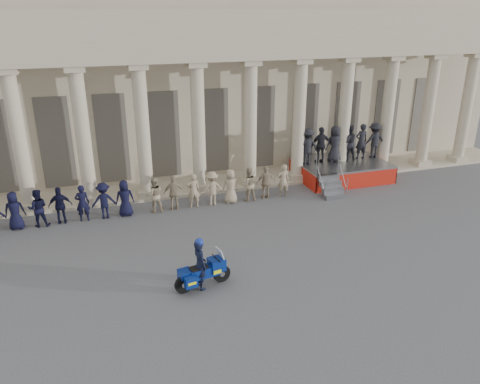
% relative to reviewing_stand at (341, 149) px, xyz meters
% --- Properties ---
extents(ground, '(90.00, 90.00, 0.00)m').
position_rel_reviewing_stand_xyz_m(ground, '(-8.89, -7.76, -1.63)').
color(ground, '#4A4A4D').
rests_on(ground, ground).
extents(building, '(40.00, 12.50, 9.00)m').
position_rel_reviewing_stand_xyz_m(building, '(-8.89, 6.98, 2.90)').
color(building, tan).
rests_on(building, ground).
extents(officer_rank, '(17.99, 0.62, 1.62)m').
position_rel_reviewing_stand_xyz_m(officer_rank, '(-12.88, -1.50, -0.81)').
color(officer_rank, black).
rests_on(officer_rank, ground).
extents(reviewing_stand, '(5.23, 4.35, 2.84)m').
position_rel_reviewing_stand_xyz_m(reviewing_stand, '(0.00, 0.00, 0.00)').
color(reviewing_stand, gray).
rests_on(reviewing_stand, ground).
extents(motorcycle, '(1.94, 0.94, 1.26)m').
position_rel_reviewing_stand_xyz_m(motorcycle, '(-9.47, -8.11, -1.08)').
color(motorcycle, black).
rests_on(motorcycle, ground).
extents(rider, '(0.52, 0.69, 1.80)m').
position_rel_reviewing_stand_xyz_m(rider, '(-9.58, -8.14, -0.73)').
color(rider, black).
rests_on(rider, ground).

